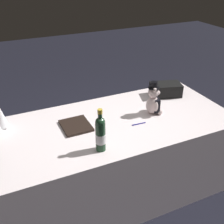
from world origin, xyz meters
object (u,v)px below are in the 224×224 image
Objects in this scene: signing_pen at (139,124)px; guestbook at (76,126)px; champagne_bottle at (100,133)px; teddy_bear_groom at (154,101)px; gift_case_black at (166,90)px.

signing_pen is 0.51× the size of guestbook.
champagne_bottle is at bearing 23.84° from signing_pen.
teddy_bear_groom reaches higher than signing_pen.
signing_pen is at bearing 36.37° from gift_case_black.
champagne_bottle is 0.39m from guestbook.
signing_pen is at bearing 159.14° from guestbook.
gift_case_black reaches higher than signing_pen.
teddy_bear_groom is 0.26m from signing_pen.
champagne_bottle reaches higher than signing_pen.
signing_pen is 0.52m from guestbook.
teddy_bear_groom is at bearing -150.47° from signing_pen.
teddy_bear_groom is 0.40m from gift_case_black.
champagne_bottle reaches higher than guestbook.
gift_case_black is at bearing -148.92° from champagne_bottle.
gift_case_black is (-0.51, -0.37, 0.06)m from signing_pen.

